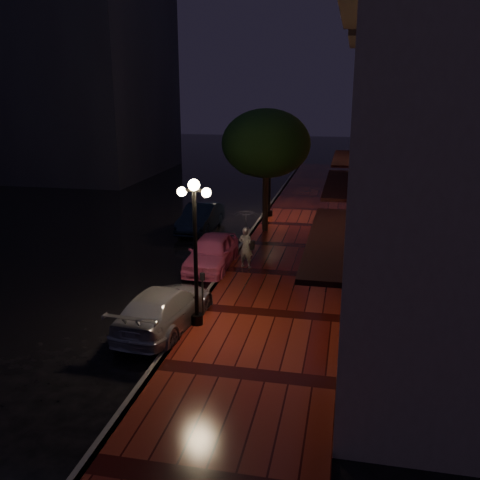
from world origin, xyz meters
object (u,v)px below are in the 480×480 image
Objects in this scene: streetlamp_near at (195,244)px; woman_with_umbrella at (246,230)px; pink_car at (212,252)px; navy_car at (201,218)px; street_tree at (266,146)px; streetlamp_far at (270,171)px; parking_meter at (203,290)px; silver_car at (164,308)px.

woman_with_umbrella is at bearing 85.69° from streetlamp_near.
navy_car is at bearing 109.76° from pink_car.
street_tree reaches higher than woman_with_umbrella.
streetlamp_far is 13.46m from parking_meter.
streetlamp_far is 14.31m from silver_car.
street_tree is (0.26, 10.99, 1.64)m from streetlamp_near.
silver_car is 1.93× the size of woman_with_umbrella.
street_tree is at bearing 4.66° from navy_car.
parking_meter is at bearing -135.04° from silver_car.
street_tree is at bearing -85.09° from streetlamp_far.
street_tree reaches higher than streetlamp_near.
silver_car is 1.28m from parking_meter.
silver_car is at bearing -132.51° from parking_meter.
streetlamp_near reaches higher than navy_car.
parking_meter is (2.94, -10.17, 0.31)m from navy_car.
silver_car is (1.99, -10.95, -0.04)m from navy_car.
street_tree is 11.76m from silver_car.
parking_meter is (0.95, -4.71, 0.30)m from pink_car.
streetlamp_far is at bearing -88.15° from silver_car.
streetlamp_near is 1.00× the size of streetlamp_far.
navy_car is at bearing -74.02° from silver_car.
street_tree is 4.24× the size of parking_meter.
silver_car is at bearing -96.20° from street_tree.
pink_car is 1.67m from woman_with_umbrella.
streetlamp_near is 1.91× the size of woman_with_umbrella.
street_tree is at bearing 77.70° from pink_car.
streetlamp_far is 1.91× the size of woman_with_umbrella.
navy_car is (-3.20, -0.18, -3.58)m from street_tree.
pink_car is 0.97× the size of navy_car.
woman_with_umbrella is at bearing 93.38° from parking_meter.
streetlamp_far is at bearing 48.83° from navy_car.
pink_car is (-0.95, -8.65, -1.93)m from streetlamp_far.
streetlamp_near is at bearing -166.08° from silver_car.
streetlamp_near is at bearing -91.35° from street_tree.
street_tree reaches higher than parking_meter.
street_tree is (0.26, -3.01, 1.64)m from streetlamp_far.
woman_with_umbrella is (0.15, -5.62, -2.60)m from street_tree.
street_tree reaches higher than pink_car.
streetlamp_far is 8.69m from woman_with_umbrella.
streetlamp_near reaches higher than woman_with_umbrella.
parking_meter is (-0.26, -10.35, -3.27)m from street_tree.
pink_car is at bearing -68.53° from navy_car.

